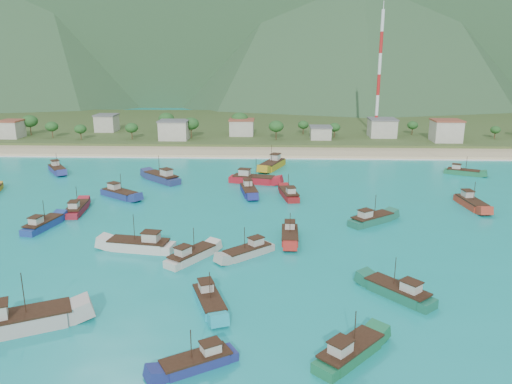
{
  "coord_description": "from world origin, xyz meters",
  "views": [
    {
      "loc": [
        10.73,
        -89.23,
        33.02
      ],
      "look_at": [
        6.59,
        18.0,
        3.0
      ],
      "focal_mm": 35.0,
      "sensor_mm": 36.0,
      "label": 1
    }
  ],
  "objects_px": {
    "boat_6": "(249,191)",
    "boat_17": "(209,301)",
    "radio_tower": "(379,74)",
    "boat_11": "(120,194)",
    "boat_7": "(289,195)",
    "boat_9": "(162,178)",
    "boat_27": "(57,170)",
    "boat_12": "(198,362)",
    "boat_8": "(248,252)",
    "boat_23": "(140,246)",
    "boat_13": "(372,220)",
    "boat_4": "(77,209)",
    "boat_5": "(471,203)",
    "boat_16": "(290,236)",
    "boat_14": "(273,165)",
    "boat_20": "(253,180)",
    "boat_21": "(43,225)",
    "boat_22": "(350,353)",
    "boat_19": "(398,292)",
    "boat_2": "(191,256)",
    "boat_0": "(18,323)"
  },
  "relations": [
    {
      "from": "boat_8",
      "to": "boat_23",
      "type": "relative_size",
      "value": 0.74
    },
    {
      "from": "boat_19",
      "to": "boat_21",
      "type": "xyz_separation_m",
      "value": [
        -62.52,
        26.11,
        -0.05
      ]
    },
    {
      "from": "boat_8",
      "to": "boat_4",
      "type": "bearing_deg",
      "value": 17.79
    },
    {
      "from": "boat_9",
      "to": "boat_19",
      "type": "xyz_separation_m",
      "value": [
        47.47,
        -63.52,
        -0.21
      ]
    },
    {
      "from": "radio_tower",
      "to": "boat_12",
      "type": "bearing_deg",
      "value": -107.61
    },
    {
      "from": "boat_14",
      "to": "boat_27",
      "type": "xyz_separation_m",
      "value": [
        -61.7,
        -7.41,
        -0.26
      ]
    },
    {
      "from": "boat_9",
      "to": "boat_11",
      "type": "relative_size",
      "value": 1.09
    },
    {
      "from": "radio_tower",
      "to": "boat_12",
      "type": "xyz_separation_m",
      "value": [
        -47.7,
        -150.31,
        -24.51
      ]
    },
    {
      "from": "boat_0",
      "to": "boat_6",
      "type": "bearing_deg",
      "value": 131.46
    },
    {
      "from": "boat_2",
      "to": "boat_6",
      "type": "xyz_separation_m",
      "value": [
        7.44,
        40.3,
        0.06
      ]
    },
    {
      "from": "boat_8",
      "to": "boat_6",
      "type": "bearing_deg",
      "value": -39.11
    },
    {
      "from": "boat_7",
      "to": "boat_19",
      "type": "relative_size",
      "value": 1.07
    },
    {
      "from": "boat_4",
      "to": "boat_5",
      "type": "xyz_separation_m",
      "value": [
        85.95,
        7.35,
        0.08
      ]
    },
    {
      "from": "boat_6",
      "to": "boat_17",
      "type": "relative_size",
      "value": 1.08
    },
    {
      "from": "boat_16",
      "to": "boat_14",
      "type": "bearing_deg",
      "value": -85.38
    },
    {
      "from": "radio_tower",
      "to": "boat_11",
      "type": "distance_m",
      "value": 116.78
    },
    {
      "from": "boat_6",
      "to": "boat_16",
      "type": "bearing_deg",
      "value": 95.4
    },
    {
      "from": "boat_12",
      "to": "boat_9",
      "type": "bearing_deg",
      "value": -15.94
    },
    {
      "from": "radio_tower",
      "to": "boat_14",
      "type": "xyz_separation_m",
      "value": [
        -40.19,
        -52.92,
        -24.07
      ]
    },
    {
      "from": "boat_5",
      "to": "boat_14",
      "type": "xyz_separation_m",
      "value": [
        -44.31,
        36.67,
        0.22
      ]
    },
    {
      "from": "boat_9",
      "to": "boat_13",
      "type": "height_order",
      "value": "boat_9"
    },
    {
      "from": "boat_4",
      "to": "boat_11",
      "type": "height_order",
      "value": "boat_11"
    },
    {
      "from": "boat_5",
      "to": "boat_14",
      "type": "distance_m",
      "value": 57.52
    },
    {
      "from": "boat_7",
      "to": "boat_27",
      "type": "bearing_deg",
      "value": 149.18
    },
    {
      "from": "boat_9",
      "to": "boat_16",
      "type": "relative_size",
      "value": 1.18
    },
    {
      "from": "boat_6",
      "to": "boat_13",
      "type": "xyz_separation_m",
      "value": [
        25.74,
        -20.57,
        0.0
      ]
    },
    {
      "from": "boat_7",
      "to": "boat_9",
      "type": "relative_size",
      "value": 0.91
    },
    {
      "from": "boat_0",
      "to": "boat_5",
      "type": "height_order",
      "value": "boat_0"
    },
    {
      "from": "boat_6",
      "to": "boat_2",
      "type": "bearing_deg",
      "value": 68.19
    },
    {
      "from": "boat_7",
      "to": "boat_21",
      "type": "distance_m",
      "value": 53.85
    },
    {
      "from": "boat_17",
      "to": "boat_27",
      "type": "height_order",
      "value": "boat_27"
    },
    {
      "from": "boat_0",
      "to": "boat_7",
      "type": "xyz_separation_m",
      "value": [
        34.78,
        60.08,
        -0.35
      ]
    },
    {
      "from": "boat_9",
      "to": "boat_14",
      "type": "height_order",
      "value": "boat_14"
    },
    {
      "from": "boat_2",
      "to": "boat_13",
      "type": "height_order",
      "value": "boat_13"
    },
    {
      "from": "boat_9",
      "to": "boat_22",
      "type": "distance_m",
      "value": 87.39
    },
    {
      "from": "radio_tower",
      "to": "boat_7",
      "type": "xyz_separation_m",
      "value": [
        -36.11,
        -83.67,
        -24.36
      ]
    },
    {
      "from": "boat_8",
      "to": "boat_7",
      "type": "bearing_deg",
      "value": -54.26
    },
    {
      "from": "boat_8",
      "to": "boat_22",
      "type": "bearing_deg",
      "value": 162.19
    },
    {
      "from": "boat_17",
      "to": "boat_20",
      "type": "bearing_deg",
      "value": -112.78
    },
    {
      "from": "boat_20",
      "to": "boat_21",
      "type": "relative_size",
      "value": 1.21
    },
    {
      "from": "boat_5",
      "to": "boat_20",
      "type": "relative_size",
      "value": 0.89
    },
    {
      "from": "boat_27",
      "to": "boat_14",
      "type": "bearing_deg",
      "value": 151.9
    },
    {
      "from": "boat_16",
      "to": "boat_8",
      "type": "bearing_deg",
      "value": 48.42
    },
    {
      "from": "boat_8",
      "to": "boat_23",
      "type": "bearing_deg",
      "value": 43.34
    },
    {
      "from": "boat_0",
      "to": "boat_2",
      "type": "relative_size",
      "value": 1.4
    },
    {
      "from": "radio_tower",
      "to": "boat_11",
      "type": "xyz_separation_m",
      "value": [
        -76.22,
        -85.07,
        -24.3
      ]
    },
    {
      "from": "boat_8",
      "to": "boat_9",
      "type": "xyz_separation_m",
      "value": [
        -25.65,
        49.43,
        0.3
      ]
    },
    {
      "from": "boat_14",
      "to": "boat_19",
      "type": "xyz_separation_m",
      "value": [
        18.12,
        -80.3,
        -0.26
      ]
    },
    {
      "from": "boat_2",
      "to": "boat_5",
      "type": "xyz_separation_m",
      "value": [
        57.3,
        31.78,
        0.1
      ]
    },
    {
      "from": "boat_21",
      "to": "boat_22",
      "type": "distance_m",
      "value": 67.51
    }
  ]
}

